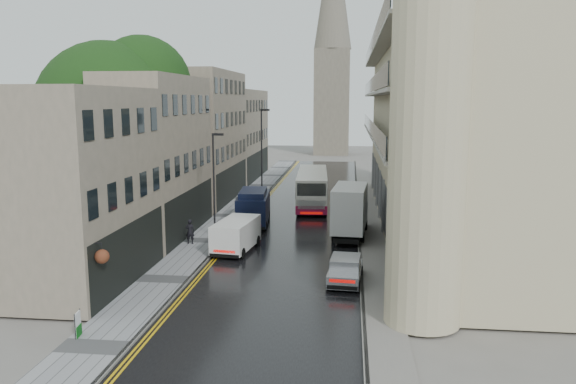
% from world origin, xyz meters
% --- Properties ---
extents(road, '(9.00, 85.00, 0.02)m').
position_xyz_m(road, '(0.00, 27.50, 0.01)').
color(road, black).
rests_on(road, ground).
extents(left_sidewalk, '(2.70, 85.00, 0.12)m').
position_xyz_m(left_sidewalk, '(-5.85, 27.50, 0.06)').
color(left_sidewalk, gray).
rests_on(left_sidewalk, ground).
extents(right_sidewalk, '(1.80, 85.00, 0.12)m').
position_xyz_m(right_sidewalk, '(5.40, 27.50, 0.06)').
color(right_sidewalk, slate).
rests_on(right_sidewalk, ground).
extents(old_shop_row, '(4.50, 56.00, 12.00)m').
position_xyz_m(old_shop_row, '(-9.45, 30.00, 6.00)').
color(old_shop_row, gray).
rests_on(old_shop_row, ground).
extents(modern_block, '(8.00, 40.00, 14.00)m').
position_xyz_m(modern_block, '(10.30, 26.00, 7.00)').
color(modern_block, '#C0B48E').
rests_on(modern_block, ground).
extents(church_spire, '(6.40, 6.40, 40.00)m').
position_xyz_m(church_spire, '(0.50, 82.00, 20.00)').
color(church_spire, slate).
rests_on(church_spire, ground).
extents(tree_near, '(10.56, 10.56, 13.89)m').
position_xyz_m(tree_near, '(-12.50, 20.00, 6.95)').
color(tree_near, black).
rests_on(tree_near, ground).
extents(tree_far, '(9.24, 9.24, 12.46)m').
position_xyz_m(tree_far, '(-12.20, 33.00, 6.23)').
color(tree_far, black).
rests_on(tree_far, ground).
extents(cream_bus, '(3.21, 11.44, 3.09)m').
position_xyz_m(cream_bus, '(-0.52, 29.92, 1.56)').
color(cream_bus, silver).
rests_on(cream_bus, road).
extents(white_lorry, '(2.67, 7.18, 3.69)m').
position_xyz_m(white_lorry, '(2.83, 20.14, 1.87)').
color(white_lorry, silver).
rests_on(white_lorry, road).
extents(silver_hatchback, '(1.87, 3.79, 1.38)m').
position_xyz_m(silver_hatchback, '(2.87, 10.52, 0.71)').
color(silver_hatchback, '#ABABB0').
rests_on(silver_hatchback, road).
extents(white_van, '(2.48, 4.75, 2.06)m').
position_xyz_m(white_van, '(-4.30, 15.65, 1.05)').
color(white_van, white).
rests_on(white_van, road).
extents(navy_van, '(2.68, 5.70, 2.82)m').
position_xyz_m(navy_van, '(-4.30, 22.86, 1.43)').
color(navy_van, black).
rests_on(navy_van, road).
extents(pedestrian, '(0.60, 0.40, 1.64)m').
position_xyz_m(pedestrian, '(-6.54, 18.24, 0.94)').
color(pedestrian, black).
rests_on(pedestrian, left_sidewalk).
extents(lamp_post_near, '(0.82, 0.31, 7.12)m').
position_xyz_m(lamp_post_near, '(-5.35, 20.20, 3.68)').
color(lamp_post_near, black).
rests_on(lamp_post_near, left_sidewalk).
extents(lamp_post_far, '(0.96, 0.58, 8.46)m').
position_xyz_m(lamp_post_far, '(-4.70, 36.85, 4.35)').
color(lamp_post_far, black).
rests_on(lamp_post_far, left_sidewalk).
extents(estate_sign, '(0.16, 0.61, 1.00)m').
position_xyz_m(estate_sign, '(-6.86, 3.43, 0.62)').
color(estate_sign, silver).
rests_on(estate_sign, left_sidewalk).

